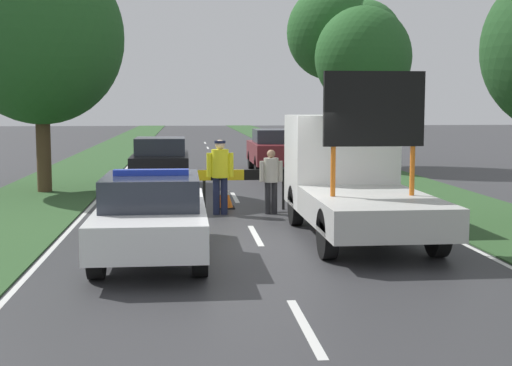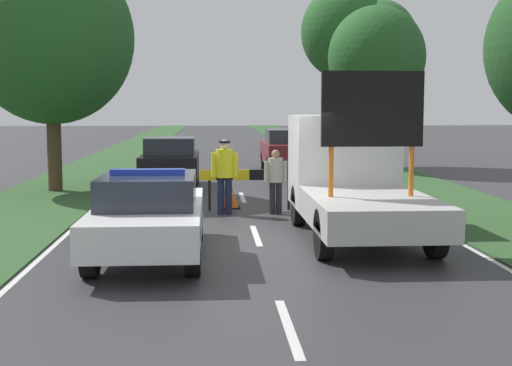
{
  "view_description": "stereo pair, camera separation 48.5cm",
  "coord_description": "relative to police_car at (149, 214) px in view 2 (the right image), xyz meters",
  "views": [
    {
      "loc": [
        -1.4,
        -13.14,
        2.62
      ],
      "look_at": [
        -0.02,
        0.74,
        1.1
      ],
      "focal_mm": 50.0,
      "sensor_mm": 36.0,
      "label": 1
    },
    {
      "loc": [
        -0.92,
        -13.18,
        2.62
      ],
      "look_at": [
        -0.02,
        0.74,
        1.1
      ],
      "focal_mm": 50.0,
      "sensor_mm": 36.0,
      "label": 2
    }
  ],
  "objects": [
    {
      "name": "work_truck",
      "position": [
        3.95,
        2.09,
        0.41
      ],
      "size": [
        2.18,
        5.58,
        3.23
      ],
      "rotation": [
        0.0,
        0.0,
        3.09
      ],
      "color": "white",
      "rests_on": "ground"
    },
    {
      "name": "lane_markings",
      "position": [
        1.98,
        11.57,
        -0.76
      ],
      "size": [
        7.8,
        57.89,
        0.01
      ],
      "color": "silver",
      "rests_on": "ground"
    },
    {
      "name": "road_barrier",
      "position": [
        2.04,
        5.49,
        0.06
      ],
      "size": [
        2.5,
        0.08,
        1.02
      ],
      "rotation": [
        0.0,
        0.0,
        0.0
      ],
      "color": "black",
      "rests_on": "ground"
    },
    {
      "name": "roadside_tree_mid_left",
      "position": [
        7.68,
        15.98,
        3.74
      ],
      "size": [
        3.85,
        3.85,
        6.55
      ],
      "color": "#4C3823",
      "rests_on": "ground"
    },
    {
      "name": "traffic_cone_centre_front",
      "position": [
        4.04,
        5.45,
        -0.43
      ],
      "size": [
        0.48,
        0.48,
        0.66
      ],
      "color": "black",
      "rests_on": "ground"
    },
    {
      "name": "ground_plane",
      "position": [
        1.98,
        0.93,
        -0.76
      ],
      "size": [
        160.0,
        160.0,
        0.0
      ],
      "primitive_type": "plane",
      "color": "#333335"
    },
    {
      "name": "grass_verge_right",
      "position": [
        7.56,
        20.93,
        -0.75
      ],
      "size": [
        3.27,
        120.0,
        0.03
      ],
      "color": "#2D5128",
      "rests_on": "ground"
    },
    {
      "name": "roadside_tree_near_right",
      "position": [
        6.96,
        18.68,
        4.97
      ],
      "size": [
        3.9,
        3.9,
        7.82
      ],
      "color": "#4C3823",
      "rests_on": "ground"
    },
    {
      "name": "pedestrian_civilian",
      "position": [
        2.64,
        4.78,
        0.15
      ],
      "size": [
        0.56,
        0.36,
        1.56
      ],
      "rotation": [
        0.0,
        0.0,
        0.43
      ],
      "color": "#232326",
      "rests_on": "ground"
    },
    {
      "name": "queued_car_sedan_black",
      "position": [
        -0.2,
        10.45,
        0.06
      ],
      "size": [
        1.75,
        3.99,
        1.62
      ],
      "rotation": [
        0.0,
        0.0,
        3.14
      ],
      "color": "black",
      "rests_on": "ground"
    },
    {
      "name": "grass_verge_left",
      "position": [
        -3.61,
        20.93,
        -0.75
      ],
      "size": [
        3.27,
        120.0,
        0.03
      ],
      "color": "#2D5128",
      "rests_on": "ground"
    },
    {
      "name": "police_officer",
      "position": [
        1.41,
        4.81,
        0.31
      ],
      "size": [
        0.65,
        0.41,
        1.8
      ],
      "rotation": [
        0.0,
        0.0,
        3.5
      ],
      "color": "#191E38",
      "rests_on": "ground"
    },
    {
      "name": "police_car",
      "position": [
        0.0,
        0.0,
        0.0
      ],
      "size": [
        1.81,
        4.79,
        1.55
      ],
      "rotation": [
        0.0,
        0.0,
        0.05
      ],
      "color": "white",
      "rests_on": "ground"
    },
    {
      "name": "roadside_tree_mid_right",
      "position": [
        -3.67,
        9.73,
        3.87
      ],
      "size": [
        4.94,
        4.94,
        7.24
      ],
      "color": "#4C3823",
      "rests_on": "ground"
    },
    {
      "name": "roadside_tree_far_left",
      "position": [
        8.21,
        18.21,
        4.51
      ],
      "size": [
        3.48,
        3.48,
        7.14
      ],
      "color": "#4C3823",
      "rests_on": "ground"
    },
    {
      "name": "traffic_cone_near_police",
      "position": [
        1.57,
        5.86,
        -0.41
      ],
      "size": [
        0.51,
        0.51,
        0.7
      ],
      "color": "black",
      "rests_on": "ground"
    },
    {
      "name": "queued_car_wagon_maroon",
      "position": [
        4.15,
        15.83,
        0.11
      ],
      "size": [
        1.91,
        4.55,
        1.68
      ],
      "rotation": [
        0.0,
        0.0,
        3.14
      ],
      "color": "maroon",
      "rests_on": "ground"
    }
  ]
}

